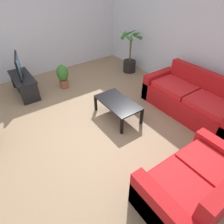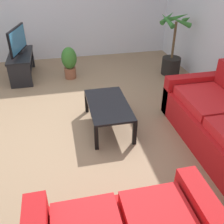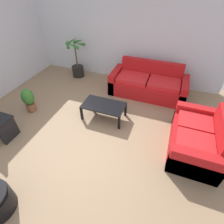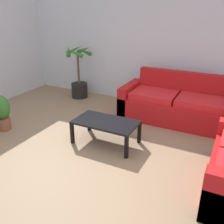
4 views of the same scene
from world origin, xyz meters
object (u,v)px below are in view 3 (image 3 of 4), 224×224
(couch_loveseat, at_px, (196,139))
(potted_palm, at_px, (77,64))
(couch_main, at_px, (148,85))
(potted_plant_small, at_px, (28,99))
(coffee_table, at_px, (104,106))

(couch_loveseat, distance_m, potted_palm, 4.26)
(potted_palm, bearing_deg, couch_loveseat, -27.68)
(potted_palm, bearing_deg, couch_main, -6.09)
(couch_loveseat, relative_size, potted_palm, 1.18)
(couch_main, relative_size, couch_loveseat, 1.44)
(potted_plant_small, bearing_deg, coffee_table, 12.31)
(couch_main, xyz_separation_m, potted_plant_small, (-2.69, -1.84, 0.05))
(couch_main, xyz_separation_m, couch_loveseat, (1.32, -1.72, -0.00))
(couch_main, distance_m, potted_plant_small, 3.26)
(couch_main, xyz_separation_m, potted_palm, (-2.46, 0.26, 0.15))
(coffee_table, bearing_deg, potted_plant_small, -167.69)
(couch_loveseat, xyz_separation_m, potted_palm, (-3.77, 1.98, 0.15))
(coffee_table, xyz_separation_m, potted_plant_small, (-1.89, -0.41, 0.01))
(couch_main, relative_size, potted_plant_small, 3.29)
(coffee_table, bearing_deg, couch_loveseat, -7.67)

